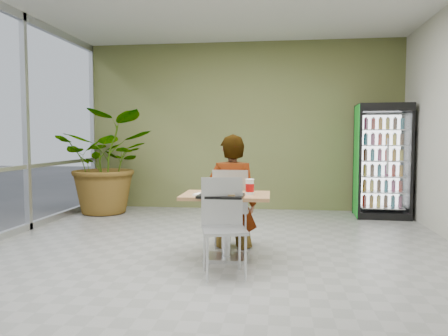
{
  "coord_description": "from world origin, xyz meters",
  "views": [
    {
      "loc": [
        0.75,
        -4.89,
        1.38
      ],
      "look_at": [
        0.04,
        0.55,
        1.0
      ],
      "focal_mm": 35.0,
      "sensor_mm": 36.0,
      "label": 1
    }
  ],
  "objects": [
    {
      "name": "ground",
      "position": [
        0.0,
        0.0,
        0.0
      ],
      "size": [
        7.0,
        7.0,
        0.0
      ],
      "primitive_type": "plane",
      "color": "gray",
      "rests_on": "ground"
    },
    {
      "name": "room_envelope",
      "position": [
        0.0,
        0.0,
        1.6
      ],
      "size": [
        6.0,
        7.0,
        3.2
      ],
      "primitive_type": null,
      "color": "#BBB9A9",
      "rests_on": "ground"
    },
    {
      "name": "dining_table",
      "position": [
        0.14,
        -0.05,
        0.54
      ],
      "size": [
        0.99,
        0.71,
        0.75
      ],
      "rotation": [
        0.0,
        0.0,
        0.02
      ],
      "color": "tan",
      "rests_on": "ground"
    },
    {
      "name": "chair_far",
      "position": [
        0.15,
        0.46,
        0.58
      ],
      "size": [
        0.45,
        0.46,
        0.99
      ],
      "rotation": [
        0.0,
        0.0,
        3.1
      ],
      "color": "#BCBEC1",
      "rests_on": "ground"
    },
    {
      "name": "chair_near",
      "position": [
        0.17,
        -0.54,
        0.57
      ],
      "size": [
        0.52,
        0.53,
        0.97
      ],
      "rotation": [
        0.0,
        0.0,
        0.25
      ],
      "color": "#BCBEC1",
      "rests_on": "ground"
    },
    {
      "name": "seated_woman",
      "position": [
        0.15,
        0.52,
        0.56
      ],
      "size": [
        0.65,
        0.44,
        1.72
      ],
      "primitive_type": "imported",
      "rotation": [
        0.0,
        0.0,
        3.1
      ],
      "color": "black",
      "rests_on": "ground"
    },
    {
      "name": "pizza_plate",
      "position": [
        0.05,
        0.04,
        0.77
      ],
      "size": [
        0.3,
        0.24,
        0.03
      ],
      "color": "white",
      "rests_on": "dining_table"
    },
    {
      "name": "soda_cup",
      "position": [
        0.41,
        -0.07,
        0.83
      ],
      "size": [
        0.1,
        0.1,
        0.17
      ],
      "color": "white",
      "rests_on": "dining_table"
    },
    {
      "name": "napkin_stack",
      "position": [
        -0.1,
        -0.21,
        0.76
      ],
      "size": [
        0.19,
        0.19,
        0.02
      ],
      "primitive_type": "cube",
      "rotation": [
        0.0,
        0.0,
        -0.22
      ],
      "color": "white",
      "rests_on": "dining_table"
    },
    {
      "name": "cafeteria_tray",
      "position": [
        0.12,
        -0.33,
        0.76
      ],
      "size": [
        0.49,
        0.36,
        0.03
      ],
      "primitive_type": "cube",
      "rotation": [
        0.0,
        0.0,
        -0.02
      ],
      "color": "black",
      "rests_on": "dining_table"
    },
    {
      "name": "beverage_fridge",
      "position": [
        2.5,
        2.93,
        0.98
      ],
      "size": [
        0.93,
        0.73,
        1.96
      ],
      "rotation": [
        0.0,
        0.0,
        -0.05
      ],
      "color": "black",
      "rests_on": "ground"
    },
    {
      "name": "potted_plant",
      "position": [
        -2.38,
        2.72,
        0.94
      ],
      "size": [
        1.87,
        1.68,
        1.87
      ],
      "primitive_type": "imported",
      "rotation": [
        0.0,
        0.0,
        0.14
      ],
      "color": "#34712D",
      "rests_on": "ground"
    }
  ]
}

